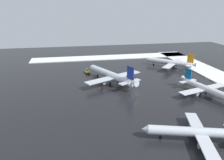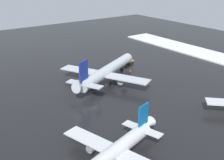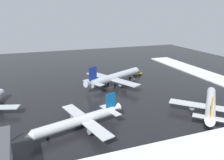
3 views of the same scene
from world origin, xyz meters
name	(u,v)px [view 3 (image 3 of 3)]	position (x,y,z in m)	size (l,w,h in m)	color
ground_plane	(97,94)	(0.00, 0.00, 0.00)	(240.00, 240.00, 0.00)	black
snow_bank_right	(216,78)	(67.00, 0.00, 0.27)	(14.00, 116.00, 0.54)	white
airplane_foreground_jet	(115,77)	(12.15, 10.09, 3.82)	(36.09, 30.74, 11.55)	silver
airplane_parked_starboard	(79,121)	(-13.28, -27.42, 3.09)	(30.96, 26.03, 9.36)	silver
airplane_far_rear	(211,104)	(32.95, -31.52, 3.31)	(26.13, 26.61, 10.01)	silver
pushback_tug	(138,73)	(30.46, 20.90, 1.28)	(4.78, 2.66, 2.50)	gold
ground_crew_by_nose_gear	(129,77)	(23.11, 16.68, 0.97)	(0.36, 0.36, 1.71)	black
ground_crew_beside_wing	(134,80)	(23.38, 11.14, 0.97)	(0.36, 0.36, 1.71)	black
traffic_cone_near_nose	(112,78)	(14.29, 19.66, 0.28)	(0.36, 0.36, 0.55)	orange
traffic_cone_mid_line	(96,81)	(4.67, 17.20, 0.28)	(0.36, 0.36, 0.55)	orange
traffic_cone_wingtip_side	(102,87)	(5.04, 8.02, 0.28)	(0.36, 0.36, 0.55)	orange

